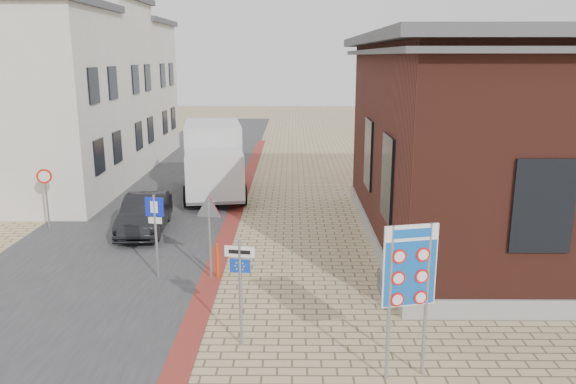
# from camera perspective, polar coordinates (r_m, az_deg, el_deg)

# --- Properties ---
(ground) EXTENTS (120.00, 120.00, 0.00)m
(ground) POSITION_cam_1_polar(r_m,az_deg,el_deg) (12.91, -0.96, -14.64)
(ground) COLOR tan
(ground) RESTS_ON ground
(road_strip) EXTENTS (7.00, 60.00, 0.02)m
(road_strip) POSITION_cam_1_polar(r_m,az_deg,el_deg) (27.68, -11.66, 0.61)
(road_strip) COLOR #38383A
(road_strip) RESTS_ON ground
(curb_strip) EXTENTS (0.60, 40.00, 0.02)m
(curb_strip) POSITION_cam_1_polar(r_m,az_deg,el_deg) (22.34, -5.48, -2.28)
(curb_strip) COLOR maroon
(curb_strip) RESTS_ON ground
(brick_building) EXTENTS (13.00, 13.00, 6.80)m
(brick_building) POSITION_cam_1_polar(r_m,az_deg,el_deg) (20.49, 25.65, 4.92)
(brick_building) COLOR gray
(brick_building) RESTS_ON ground
(townhouse_near) EXTENTS (7.40, 6.40, 8.30)m
(townhouse_near) POSITION_cam_1_polar(r_m,az_deg,el_deg) (26.03, -25.54, 8.03)
(townhouse_near) COLOR beige
(townhouse_near) RESTS_ON ground
(townhouse_mid) EXTENTS (7.40, 6.40, 9.10)m
(townhouse_mid) POSITION_cam_1_polar(r_m,az_deg,el_deg) (31.50, -20.89, 9.94)
(townhouse_mid) COLOR beige
(townhouse_mid) RESTS_ON ground
(townhouse_far) EXTENTS (7.40, 6.40, 8.30)m
(townhouse_far) POSITION_cam_1_polar(r_m,az_deg,el_deg) (37.18, -17.51, 10.01)
(townhouse_far) COLOR beige
(townhouse_far) RESTS_ON ground
(bike_rack) EXTENTS (0.08, 1.80, 0.60)m
(bike_rack) POSITION_cam_1_polar(r_m,az_deg,el_deg) (14.96, 9.59, -9.60)
(bike_rack) COLOR slate
(bike_rack) RESTS_ON ground
(sedan) EXTENTS (1.64, 4.06, 1.31)m
(sedan) POSITION_cam_1_polar(r_m,az_deg,el_deg) (20.62, -14.34, -2.16)
(sedan) COLOR black
(sedan) RESTS_ON ground
(box_truck) EXTENTS (3.31, 6.37, 3.17)m
(box_truck) POSITION_cam_1_polar(r_m,az_deg,el_deg) (25.32, -7.58, 3.33)
(box_truck) COLOR slate
(box_truck) RESTS_ON ground
(border_sign) EXTENTS (1.05, 0.28, 3.11)m
(border_sign) POSITION_cam_1_polar(r_m,az_deg,el_deg) (10.83, 12.26, -7.63)
(border_sign) COLOR gray
(border_sign) RESTS_ON ground
(essen_sign) EXTENTS (0.65, 0.15, 2.40)m
(essen_sign) POSITION_cam_1_polar(r_m,az_deg,el_deg) (12.03, -4.88, -8.55)
(essen_sign) COLOR gray
(essen_sign) RESTS_ON ground
(parking_sign) EXTENTS (0.53, 0.14, 2.42)m
(parking_sign) POSITION_cam_1_polar(r_m,az_deg,el_deg) (15.99, -13.33, -3.00)
(parking_sign) COLOR gray
(parking_sign) RESTS_ON ground
(yield_sign) EXTENTS (0.84, 0.24, 2.38)m
(yield_sign) POSITION_cam_1_polar(r_m,az_deg,el_deg) (15.65, -8.02, -2.47)
(yield_sign) COLOR gray
(yield_sign) RESTS_ON ground
(speed_sign) EXTENTS (0.51, 0.19, 2.24)m
(speed_sign) POSITION_cam_1_polar(r_m,az_deg,el_deg) (21.77, -23.40, 0.23)
(speed_sign) COLOR gray
(speed_sign) RESTS_ON ground
(bollard) EXTENTS (0.11, 0.11, 1.02)m
(bollard) POSITION_cam_1_polar(r_m,az_deg,el_deg) (16.00, -7.17, -6.99)
(bollard) COLOR red
(bollard) RESTS_ON ground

